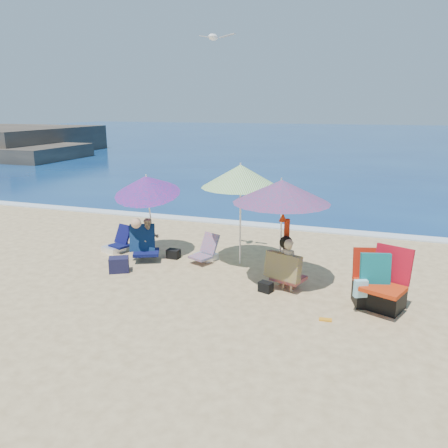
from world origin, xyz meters
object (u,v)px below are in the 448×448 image
(person_left, at_px, (147,239))
(furled_umbrella, at_px, (285,245))
(umbrella_blue, at_px, (147,185))
(person_center, at_px, (286,265))
(chair_rainbow, at_px, (206,253))
(chair_navy, at_px, (117,245))
(camp_chair_left, at_px, (385,291))
(umbrella_striped, at_px, (241,176))
(seagull, at_px, (214,37))
(umbrella_turquoise, at_px, (282,192))
(camp_chair_right, at_px, (370,285))

(person_left, bearing_deg, furled_umbrella, -9.13)
(umbrella_blue, height_order, person_center, umbrella_blue)
(chair_rainbow, bearing_deg, chair_navy, -178.12)
(chair_rainbow, distance_m, camp_chair_left, 4.10)
(umbrella_striped, bearing_deg, chair_rainbow, -178.37)
(chair_navy, bearing_deg, umbrella_striped, 1.81)
(furled_umbrella, xyz_separation_m, chair_rainbow, (-1.99, 0.84, -0.64))
(umbrella_striped, xyz_separation_m, seagull, (-0.56, -0.09, 2.78))
(person_left, xyz_separation_m, seagull, (1.56, 0.24, 4.29))
(camp_chair_left, bearing_deg, umbrella_turquoise, 165.65)
(person_center, distance_m, person_left, 3.48)
(furled_umbrella, distance_m, camp_chair_left, 2.01)
(furled_umbrella, relative_size, camp_chair_left, 1.32)
(camp_chair_right, bearing_deg, umbrella_blue, 166.64)
(umbrella_blue, distance_m, camp_chair_left, 5.55)
(furled_umbrella, bearing_deg, umbrella_turquoise, -153.80)
(umbrella_striped, height_order, chair_rainbow, umbrella_striped)
(person_center, xyz_separation_m, person_left, (-3.38, 0.80, -0.03))
(umbrella_striped, relative_size, furled_umbrella, 1.54)
(umbrella_turquoise, height_order, camp_chair_right, umbrella_turquoise)
(camp_chair_right, relative_size, person_center, 0.99)
(umbrella_striped, relative_size, seagull, 2.90)
(camp_chair_right, height_order, seagull, seagull)
(umbrella_turquoise, height_order, umbrella_blue, umbrella_turquoise)
(person_center, bearing_deg, chair_rainbow, 151.88)
(camp_chair_right, bearing_deg, chair_rainbow, 160.03)
(umbrella_striped, height_order, person_center, umbrella_striped)
(umbrella_striped, bearing_deg, furled_umbrella, -36.16)
(umbrella_turquoise, xyz_separation_m, camp_chair_right, (1.72, -0.42, -1.50))
(person_center, bearing_deg, umbrella_turquoise, 129.62)
(umbrella_blue, bearing_deg, camp_chair_left, -13.58)
(chair_navy, bearing_deg, camp_chair_right, -11.84)
(umbrella_blue, bearing_deg, chair_rainbow, 5.22)
(chair_navy, distance_m, person_left, 1.04)
(camp_chair_left, distance_m, seagull, 5.87)
(furled_umbrella, bearing_deg, chair_rainbow, 157.11)
(umbrella_striped, bearing_deg, umbrella_turquoise, -40.15)
(seagull, bearing_deg, chair_navy, -179.87)
(umbrella_turquoise, xyz_separation_m, umbrella_blue, (-3.27, 0.76, -0.18))
(person_left, bearing_deg, camp_chair_right, -11.51)
(umbrella_striped, height_order, person_left, umbrella_striped)
(furled_umbrella, xyz_separation_m, person_left, (-3.31, 0.53, -0.33))
(umbrella_blue, bearing_deg, umbrella_turquoise, -13.12)
(camp_chair_left, distance_m, camp_chair_right, 0.27)
(umbrella_blue, bearing_deg, camp_chair_right, -13.36)
(umbrella_blue, height_order, camp_chair_right, umbrella_blue)
(umbrella_striped, xyz_separation_m, camp_chair_left, (3.05, -1.41, -1.65))
(chair_navy, distance_m, chair_rainbow, 2.29)
(person_left, bearing_deg, umbrella_blue, 108.37)
(camp_chair_right, bearing_deg, person_center, 172.37)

